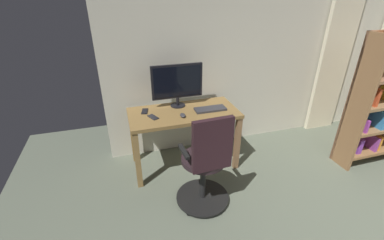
{
  "coord_description": "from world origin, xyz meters",
  "views": [
    {
      "loc": [
        2.62,
        -0.0,
        2.04
      ],
      "look_at": [
        2.0,
        -2.04,
        0.94
      ],
      "focal_mm": 24.18,
      "sensor_mm": 36.0,
      "label": 1
    }
  ],
  "objects_px": {
    "computer_keyboard": "(210,109)",
    "cell_phone_by_monitor": "(145,111)",
    "computer_mouse": "(183,115)",
    "office_chair": "(206,166)",
    "bookshelf": "(381,100)",
    "computer_monitor": "(177,83)",
    "desk": "(184,120)",
    "cell_phone_face_up": "(153,117)"
  },
  "relations": [
    {
      "from": "computer_mouse",
      "to": "bookshelf",
      "type": "distance_m",
      "value": 2.39
    },
    {
      "from": "computer_monitor",
      "to": "cell_phone_by_monitor",
      "type": "distance_m",
      "value": 0.51
    },
    {
      "from": "computer_monitor",
      "to": "computer_keyboard",
      "type": "bearing_deg",
      "value": 145.38
    },
    {
      "from": "office_chair",
      "to": "computer_mouse",
      "type": "xyz_separation_m",
      "value": [
        0.06,
        -0.62,
        0.27
      ]
    },
    {
      "from": "office_chair",
      "to": "cell_phone_face_up",
      "type": "xyz_separation_m",
      "value": [
        0.39,
        -0.69,
        0.26
      ]
    },
    {
      "from": "desk",
      "to": "cell_phone_by_monitor",
      "type": "bearing_deg",
      "value": -16.22
    },
    {
      "from": "office_chair",
      "to": "computer_monitor",
      "type": "height_order",
      "value": "computer_monitor"
    },
    {
      "from": "computer_mouse",
      "to": "desk",
      "type": "bearing_deg",
      "value": -108.93
    },
    {
      "from": "desk",
      "to": "cell_phone_face_up",
      "type": "height_order",
      "value": "cell_phone_face_up"
    },
    {
      "from": "cell_phone_by_monitor",
      "to": "bookshelf",
      "type": "height_order",
      "value": "bookshelf"
    },
    {
      "from": "office_chair",
      "to": "computer_monitor",
      "type": "xyz_separation_m",
      "value": [
        0.04,
        -0.93,
        0.54
      ]
    },
    {
      "from": "office_chair",
      "to": "computer_mouse",
      "type": "bearing_deg",
      "value": 93.05
    },
    {
      "from": "computer_monitor",
      "to": "cell_phone_face_up",
      "type": "height_order",
      "value": "computer_monitor"
    },
    {
      "from": "computer_monitor",
      "to": "bookshelf",
      "type": "height_order",
      "value": "bookshelf"
    },
    {
      "from": "computer_keyboard",
      "to": "bookshelf",
      "type": "relative_size",
      "value": 0.22
    },
    {
      "from": "desk",
      "to": "computer_keyboard",
      "type": "height_order",
      "value": "computer_keyboard"
    },
    {
      "from": "cell_phone_by_monitor",
      "to": "bookshelf",
      "type": "bearing_deg",
      "value": 179.24
    },
    {
      "from": "office_chair",
      "to": "cell_phone_face_up",
      "type": "relative_size",
      "value": 7.45
    },
    {
      "from": "computer_keyboard",
      "to": "cell_phone_by_monitor",
      "type": "relative_size",
      "value": 2.58
    },
    {
      "from": "desk",
      "to": "computer_mouse",
      "type": "distance_m",
      "value": 0.19
    },
    {
      "from": "desk",
      "to": "bookshelf",
      "type": "distance_m",
      "value": 2.38
    },
    {
      "from": "computer_monitor",
      "to": "cell_phone_by_monitor",
      "type": "bearing_deg",
      "value": 7.94
    },
    {
      "from": "bookshelf",
      "to": "computer_keyboard",
      "type": "bearing_deg",
      "value": -14.07
    },
    {
      "from": "computer_mouse",
      "to": "cell_phone_by_monitor",
      "type": "xyz_separation_m",
      "value": [
        0.39,
        -0.26,
        -0.01
      ]
    },
    {
      "from": "computer_keyboard",
      "to": "cell_phone_by_monitor",
      "type": "bearing_deg",
      "value": -13.2
    },
    {
      "from": "cell_phone_by_monitor",
      "to": "desk",
      "type": "bearing_deg",
      "value": 176.85
    },
    {
      "from": "desk",
      "to": "office_chair",
      "type": "relative_size",
      "value": 1.19
    },
    {
      "from": "office_chair",
      "to": "computer_mouse",
      "type": "height_order",
      "value": "office_chair"
    },
    {
      "from": "desk",
      "to": "computer_monitor",
      "type": "bearing_deg",
      "value": -82.8
    },
    {
      "from": "computer_mouse",
      "to": "cell_phone_by_monitor",
      "type": "distance_m",
      "value": 0.47
    },
    {
      "from": "office_chair",
      "to": "bookshelf",
      "type": "bearing_deg",
      "value": 2.07
    },
    {
      "from": "desk",
      "to": "bookshelf",
      "type": "relative_size",
      "value": 0.74
    },
    {
      "from": "cell_phone_face_up",
      "to": "computer_mouse",
      "type": "bearing_deg",
      "value": 142.69
    },
    {
      "from": "cell_phone_face_up",
      "to": "computer_monitor",
      "type": "bearing_deg",
      "value": -169.17
    },
    {
      "from": "computer_mouse",
      "to": "cell_phone_by_monitor",
      "type": "height_order",
      "value": "computer_mouse"
    },
    {
      "from": "computer_mouse",
      "to": "cell_phone_face_up",
      "type": "relative_size",
      "value": 0.69
    },
    {
      "from": "computer_monitor",
      "to": "cell_phone_by_monitor",
      "type": "xyz_separation_m",
      "value": [
        0.41,
        0.06,
        -0.29
      ]
    },
    {
      "from": "computer_keyboard",
      "to": "bookshelf",
      "type": "xyz_separation_m",
      "value": [
        -2.0,
        0.5,
        0.07
      ]
    },
    {
      "from": "computer_keyboard",
      "to": "computer_mouse",
      "type": "relative_size",
      "value": 3.71
    },
    {
      "from": "cell_phone_face_up",
      "to": "bookshelf",
      "type": "bearing_deg",
      "value": 145.62
    },
    {
      "from": "office_chair",
      "to": "cell_phone_by_monitor",
      "type": "height_order",
      "value": "office_chair"
    },
    {
      "from": "computer_mouse",
      "to": "bookshelf",
      "type": "xyz_separation_m",
      "value": [
        -2.36,
        0.42,
        0.07
      ]
    }
  ]
}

